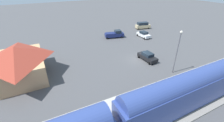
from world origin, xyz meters
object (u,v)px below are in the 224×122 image
object	(u,v)px
sedan_black	(147,57)
light_pole_near_platform	(178,48)
station_building	(18,62)
pickup_navy	(115,34)
suv_tan	(143,25)
pedestrian_on_platform	(200,72)
sedan_white	(144,34)

from	to	relation	value
sedan_black	light_pole_near_platform	world-z (taller)	light_pole_near_platform
station_building	pickup_navy	xyz separation A→B (m)	(10.22, -23.89, -1.87)
station_building	light_pole_near_platform	world-z (taller)	light_pole_near_platform
station_building	suv_tan	size ratio (longest dim) A/B	2.22
station_building	sedan_black	xyz separation A→B (m)	(-5.26, -23.41, -2.02)
pickup_navy	station_building	bearing A→B (deg)	113.17
sedan_black	pickup_navy	bearing A→B (deg)	-1.77
suv_tan	light_pole_near_platform	size ratio (longest dim) A/B	0.66
suv_tan	light_pole_near_platform	xyz separation A→B (m)	(-24.97, 12.02, 3.81)
station_building	light_pole_near_platform	size ratio (longest dim) A/B	1.46
station_building	suv_tan	xyz separation A→B (m)	(13.77, -36.59, -1.75)
pedestrian_on_platform	light_pole_near_platform	bearing A→B (deg)	38.37
light_pole_near_platform	station_building	bearing A→B (deg)	65.49
sedan_black	pickup_navy	distance (m)	15.49
station_building	sedan_white	world-z (taller)	station_building
sedan_black	pickup_navy	xyz separation A→B (m)	(15.49, -0.48, 0.15)
pedestrian_on_platform	light_pole_near_platform	world-z (taller)	light_pole_near_platform
pickup_navy	light_pole_near_platform	size ratio (longest dim) A/B	0.72
pickup_navy	pedestrian_on_platform	bearing A→B (deg)	-172.36
station_building	pickup_navy	distance (m)	26.06
sedan_white	pickup_navy	bearing A→B (deg)	64.70
sedan_white	light_pole_near_platform	world-z (taller)	light_pole_near_platform
pedestrian_on_platform	suv_tan	size ratio (longest dim) A/B	0.33
suv_tan	sedan_white	bearing A→B (deg)	144.60
suv_tan	light_pole_near_platform	world-z (taller)	light_pole_near_platform
pickup_navy	light_pole_near_platform	bearing A→B (deg)	-178.19
pedestrian_on_platform	light_pole_near_platform	size ratio (longest dim) A/B	0.22
station_building	suv_tan	world-z (taller)	station_building
sedan_black	light_pole_near_platform	distance (m)	7.30
sedan_white	pickup_navy	world-z (taller)	pickup_navy
pedestrian_on_platform	sedan_black	xyz separation A→B (m)	(9.28, 3.80, -0.40)
pedestrian_on_platform	suv_tan	distance (m)	29.82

